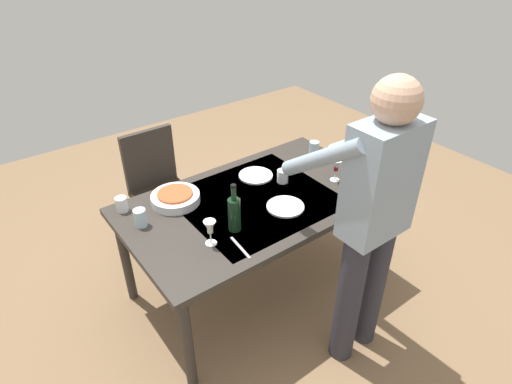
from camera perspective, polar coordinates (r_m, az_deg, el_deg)
The scene contains 15 objects.
ground_plane at distance 3.16m, azimuth 0.00°, elevation -12.02°, with size 6.00×6.00×0.00m, color #846647.
dining_table at distance 2.73m, azimuth 0.00°, elevation -2.07°, with size 1.65×0.96×0.74m.
chair_near at distance 3.33m, azimuth -12.89°, elevation 1.21°, with size 0.40×0.40×0.91m.
person_server at distance 2.23m, azimuth 15.07°, elevation -3.11°, with size 0.42×0.61×1.69m.
wine_bottle at distance 2.38m, azimuth -2.89°, elevation -2.83°, with size 0.07×0.07×0.30m.
wine_glass_left at distance 2.87m, azimuth 10.57°, elevation 3.31°, with size 0.07×0.07×0.15m.
wine_glass_right at distance 2.29m, azimuth -6.11°, elevation -4.80°, with size 0.07×0.07×0.15m.
water_cup_near_left at distance 2.52m, azimuth -15.07°, elevation -3.31°, with size 0.07×0.07×0.11m, color silver.
water_cup_near_right at distance 2.68m, azimuth -17.35°, elevation -1.55°, with size 0.07×0.07×0.09m, color silver.
water_cup_far_left at distance 2.84m, azimuth 3.55°, elevation 2.11°, with size 0.07×0.07×0.09m, color silver.
water_cup_far_right at distance 3.21m, azimuth 7.69°, elevation 5.83°, with size 0.07×0.07×0.10m, color silver.
serving_bowl_pasta at distance 2.69m, azimuth -10.62°, elevation -0.72°, with size 0.30×0.30×0.07m.
dinner_plate_near at distance 2.62m, azimuth 3.90°, elevation -1.94°, with size 0.23×0.23×0.01m, color silver.
dinner_plate_far at distance 2.92m, azimuth -0.04°, elevation 2.21°, with size 0.23×0.23×0.01m, color silver.
table_knife at distance 2.32m, azimuth -2.09°, elevation -7.36°, with size 0.01×0.20×0.01m, color silver.
Camera 1 is at (1.34, 1.79, 2.24)m, focal length 30.22 mm.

